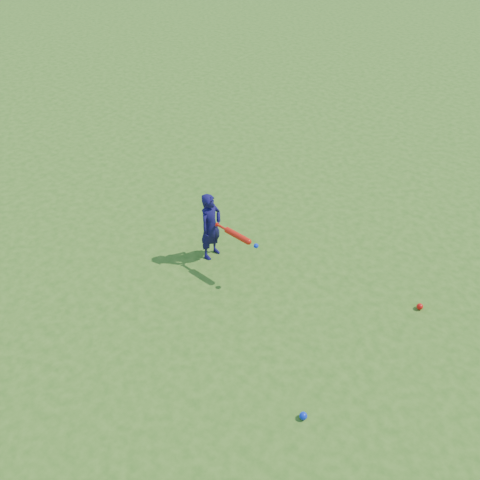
{
  "coord_description": "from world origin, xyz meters",
  "views": [
    {
      "loc": [
        3.25,
        -4.19,
        4.63
      ],
      "look_at": [
        0.12,
        -0.14,
        0.52
      ],
      "focal_mm": 40.0,
      "sensor_mm": 36.0,
      "label": 1
    }
  ],
  "objects_px": {
    "child": "(211,226)",
    "ground_ball_red": "(420,306)",
    "ground_ball_blue": "(303,416)",
    "bat_swing": "(239,237)"
  },
  "relations": [
    {
      "from": "child",
      "to": "bat_swing",
      "type": "bearing_deg",
      "value": -97.88
    },
    {
      "from": "child",
      "to": "ground_ball_blue",
      "type": "bearing_deg",
      "value": -119.99
    },
    {
      "from": "child",
      "to": "ground_ball_red",
      "type": "height_order",
      "value": "child"
    },
    {
      "from": "child",
      "to": "ground_ball_red",
      "type": "bearing_deg",
      "value": -73.49
    },
    {
      "from": "child",
      "to": "ground_ball_blue",
      "type": "distance_m",
      "value": 2.7
    },
    {
      "from": "ground_ball_red",
      "to": "bat_swing",
      "type": "height_order",
      "value": "bat_swing"
    },
    {
      "from": "ground_ball_blue",
      "to": "bat_swing",
      "type": "xyz_separation_m",
      "value": [
        -1.78,
        1.27,
        0.57
      ]
    },
    {
      "from": "child",
      "to": "ground_ball_red",
      "type": "relative_size",
      "value": 12.38
    },
    {
      "from": "ground_ball_red",
      "to": "ground_ball_blue",
      "type": "relative_size",
      "value": 0.97
    },
    {
      "from": "ground_ball_blue",
      "to": "bat_swing",
      "type": "height_order",
      "value": "bat_swing"
    }
  ]
}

